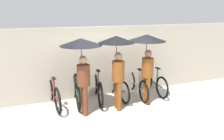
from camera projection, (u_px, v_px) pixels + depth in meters
ground_plane at (124, 118)px, 5.41m from camera, size 30.00×30.00×0.00m
back_wall at (103, 62)px, 6.64m from camera, size 11.11×0.12×2.11m
parked_bicycle_0 at (53, 94)px, 5.96m from camera, size 0.44×1.71×0.98m
parked_bicycle_1 at (76, 90)px, 6.16m from camera, size 0.44×1.74×1.04m
parked_bicycle_2 at (97, 88)px, 6.34m from camera, size 0.44×1.78×1.01m
parked_bicycle_3 at (117, 86)px, 6.57m from camera, size 0.44×1.61×1.00m
parked_bicycle_4 at (137, 85)px, 6.71m from camera, size 0.44×1.72×1.02m
parked_bicycle_5 at (154, 82)px, 6.93m from camera, size 0.44×1.63×1.10m
pedestrian_leading at (82, 55)px, 5.28m from camera, size 1.03×1.03×1.92m
pedestrian_center at (117, 53)px, 5.56m from camera, size 0.94×0.94×1.95m
pedestrian_trailing at (147, 49)px, 5.93m from camera, size 1.05×1.05×1.94m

